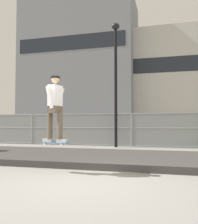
# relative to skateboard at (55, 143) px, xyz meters

# --- Properties ---
(ground_plane) EXTENTS (120.00, 120.00, 0.00)m
(ground_plane) POSITION_rel_skateboard_xyz_m (0.93, -1.05, -0.76)
(ground_plane) COLOR gray
(gravel_berm) EXTENTS (15.43, 3.82, 0.20)m
(gravel_berm) POSITION_rel_skateboard_xyz_m (0.93, 2.42, -0.66)
(gravel_berm) COLOR #3D3A38
(gravel_berm) RESTS_ON ground_plane
(skateboard) EXTENTS (0.82, 0.33, 0.07)m
(skateboard) POSITION_rel_skateboard_xyz_m (0.00, 0.00, 0.00)
(skateboard) COLOR #2D608C
(skater) EXTENTS (0.73, 0.61, 1.74)m
(skater) POSITION_rel_skateboard_xyz_m (0.00, 0.00, 1.00)
(skater) COLOR #B2ADA8
(skater) RESTS_ON skateboard
(chain_fence) EXTENTS (24.59, 0.06, 1.85)m
(chain_fence) POSITION_rel_skateboard_xyz_m (0.93, 7.88, 0.18)
(chain_fence) COLOR gray
(chain_fence) RESTS_ON ground_plane
(street_lamp) EXTENTS (0.44, 0.44, 6.74)m
(street_lamp) POSITION_rel_skateboard_xyz_m (0.18, 7.25, 3.44)
(street_lamp) COLOR black
(street_lamp) RESTS_ON ground_plane
(parked_car_near) EXTENTS (4.48, 2.10, 1.66)m
(parked_car_near) POSITION_rel_skateboard_xyz_m (-4.69, 11.58, 0.08)
(parked_car_near) COLOR #566B4C
(parked_car_near) RESTS_ON ground_plane
(parked_car_mid) EXTENTS (4.44, 2.04, 1.66)m
(parked_car_mid) POSITION_rel_skateboard_xyz_m (1.98, 11.66, 0.08)
(parked_car_mid) COLOR #B7BABF
(parked_car_mid) RESTS_ON ground_plane
(library_building) EXTENTS (20.33, 11.32, 23.76)m
(library_building) POSITION_rel_skateboard_xyz_m (-12.52, 38.10, 11.12)
(library_building) COLOR slate
(library_building) RESTS_ON ground_plane
(office_block) EXTENTS (26.28, 14.29, 17.38)m
(office_block) POSITION_rel_skateboard_xyz_m (4.62, 42.49, 7.93)
(office_block) COLOR #B2AFA8
(office_block) RESTS_ON ground_plane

